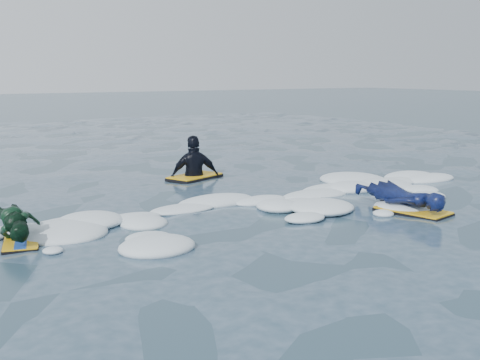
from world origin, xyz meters
The scene contains 5 objects.
ground centered at (0.00, 0.00, 0.00)m, with size 120.00×120.00×0.00m, color #1B3441.
foam_band centered at (0.00, 1.03, 0.00)m, with size 12.00×3.10×0.30m, color silver, non-canonical shape.
prone_woman_unit centered at (2.59, -0.33, 0.23)m, with size 0.83×1.71×0.44m.
prone_child_unit centered at (-2.98, 1.10, 0.24)m, with size 0.68×1.26×0.47m.
waiting_rider_unit centered at (1.19, 4.06, 0.03)m, with size 1.33×1.03×1.77m.
Camera 1 is at (-4.55, -6.85, 2.18)m, focal length 45.00 mm.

